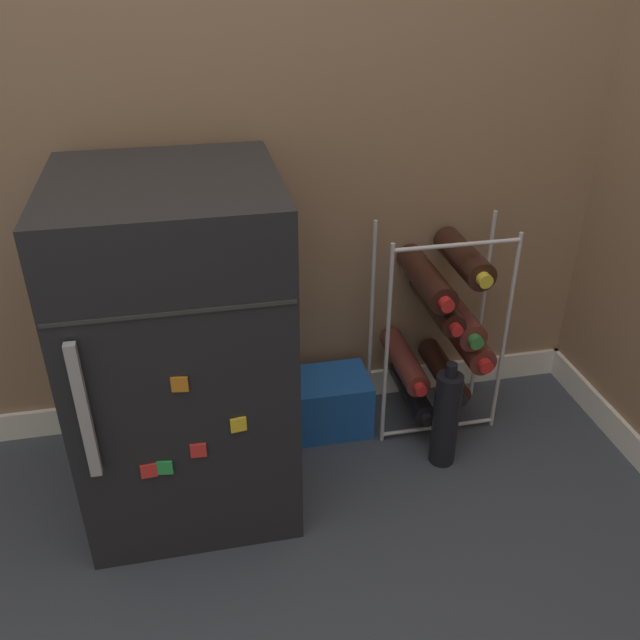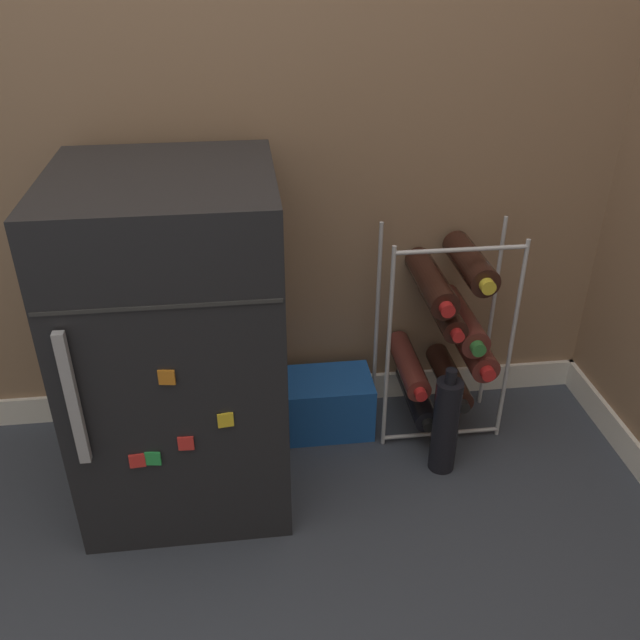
# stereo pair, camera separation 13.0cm
# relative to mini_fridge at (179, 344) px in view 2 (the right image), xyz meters

# --- Properties ---
(ground_plane) EXTENTS (14.00, 14.00, 0.00)m
(ground_plane) POSITION_rel_mini_fridge_xyz_m (0.28, -0.23, -0.44)
(ground_plane) COLOR #333842
(mini_fridge) EXTENTS (0.51, 0.54, 0.88)m
(mini_fridge) POSITION_rel_mini_fridge_xyz_m (0.00, 0.00, 0.00)
(mini_fridge) COLOR black
(mini_fridge) RESTS_ON ground_plane
(wine_rack) EXTENTS (0.37, 0.33, 0.65)m
(wine_rack) POSITION_rel_mini_fridge_xyz_m (0.75, 0.15, -0.10)
(wine_rack) COLOR #B2B2B7
(wine_rack) RESTS_ON ground_plane
(soda_box) EXTENTS (0.26, 0.18, 0.18)m
(soda_box) POSITION_rel_mini_fridge_xyz_m (0.41, 0.17, -0.35)
(soda_box) COLOR #194C9E
(soda_box) RESTS_ON ground_plane
(loose_bottle_floor) EXTENTS (0.07, 0.07, 0.34)m
(loose_bottle_floor) POSITION_rel_mini_fridge_xyz_m (0.71, -0.05, -0.29)
(loose_bottle_floor) COLOR black
(loose_bottle_floor) RESTS_ON ground_plane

